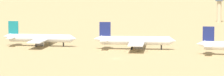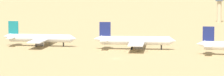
# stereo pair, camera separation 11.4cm
# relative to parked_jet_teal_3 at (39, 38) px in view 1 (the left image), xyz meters

# --- Properties ---
(ground) EXTENTS (4000.00, 4000.00, 0.00)m
(ground) POSITION_rel_parked_jet_teal_3_xyz_m (47.41, -33.72, -4.12)
(ground) COLOR tan
(parked_jet_teal_3) EXTENTS (38.10, 32.11, 12.58)m
(parked_jet_teal_3) POSITION_rel_parked_jet_teal_3_xyz_m (0.00, 0.00, 0.00)
(parked_jet_teal_3) COLOR silver
(parked_jet_teal_3) RESTS_ON ground
(parked_jet_navy_4) EXTENTS (40.18, 34.13, 13.28)m
(parked_jet_navy_4) POSITION_rel_parked_jet_teal_3_xyz_m (49.07, -1.52, 0.23)
(parked_jet_navy_4) COLOR white
(parked_jet_navy_4) RESTS_ON ground
(control_tower) EXTENTS (5.20, 5.20, 19.32)m
(control_tower) POSITION_rel_parked_jet_teal_3_xyz_m (76.98, 162.94, 7.53)
(control_tower) COLOR #C6B793
(control_tower) RESTS_ON ground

